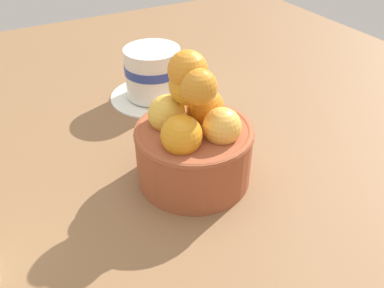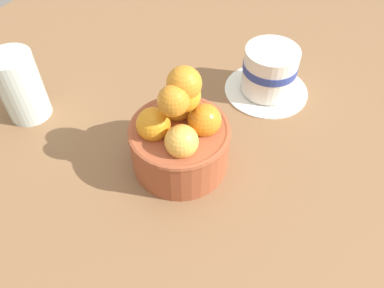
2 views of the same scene
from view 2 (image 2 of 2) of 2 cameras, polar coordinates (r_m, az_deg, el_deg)
The scene contains 4 objects.
ground_plane at distance 58.53cm, azimuth -1.67°, elevation -3.95°, with size 132.96×117.00×4.05cm, color brown.
terracotta_bowl at distance 52.63cm, azimuth -1.82°, elevation 1.27°, with size 14.02×14.02×16.17cm.
coffee_cup at distance 66.83cm, azimuth 11.37°, elevation 10.36°, with size 14.43×14.43×8.47cm.
water_glass at distance 65.85cm, azimuth -24.12°, elevation 7.80°, with size 6.72×6.72×11.34cm, color silver.
Camera 2 is at (29.61, 19.79, 44.42)cm, focal length 35.93 mm.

